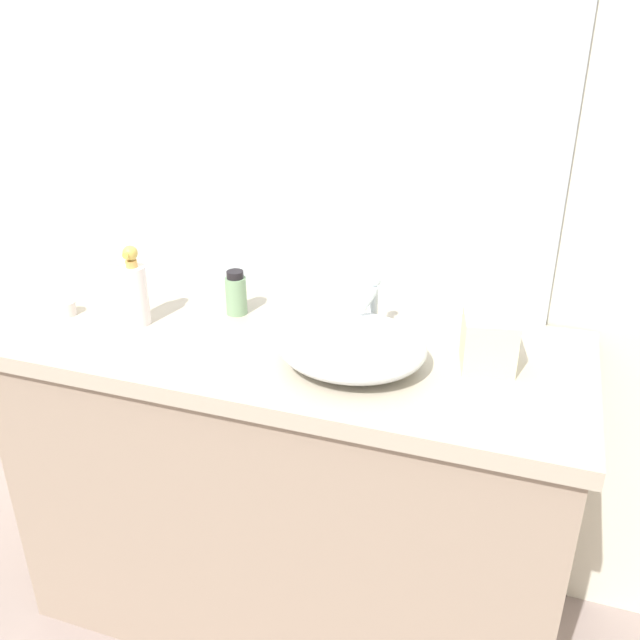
{
  "coord_description": "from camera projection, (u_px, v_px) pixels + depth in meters",
  "views": [
    {
      "loc": [
        0.66,
        -1.01,
        1.7
      ],
      "look_at": [
        0.19,
        0.37,
        0.99
      ],
      "focal_mm": 38.49,
      "sensor_mm": 36.0,
      "label": 1
    }
  ],
  "objects": [
    {
      "name": "vanity_counter",
      "position": [
        290.0,
        486.0,
        1.9
      ],
      "size": [
        1.47,
        0.6,
        0.91
      ],
      "color": "gray",
      "rests_on": "ground"
    },
    {
      "name": "tissue_box",
      "position": [
        489.0,
        339.0,
        1.55
      ],
      "size": [
        0.14,
        0.14,
        0.17
      ],
      "color": "beige",
      "rests_on": "vanity_counter"
    },
    {
      "name": "bathroom_wall_rear",
      "position": [
        298.0,
        153.0,
        1.85
      ],
      "size": [
        6.0,
        0.06,
        2.6
      ],
      "primitive_type": "cube",
      "color": "silver",
      "rests_on": "ground"
    },
    {
      "name": "sink_basin",
      "position": [
        352.0,
        346.0,
        1.56
      ],
      "size": [
        0.34,
        0.31,
        0.1
      ],
      "primitive_type": "ellipsoid",
      "color": "silver",
      "rests_on": "vanity_counter"
    },
    {
      "name": "candle_jar",
      "position": [
        67.0,
        308.0,
        1.83
      ],
      "size": [
        0.05,
        0.05,
        0.04
      ],
      "primitive_type": "cylinder",
      "color": "silver",
      "rests_on": "vanity_counter"
    },
    {
      "name": "lotion_bottle",
      "position": [
        236.0,
        293.0,
        1.82
      ],
      "size": [
        0.06,
        0.06,
        0.12
      ],
      "color": "#7CA378",
      "rests_on": "vanity_counter"
    },
    {
      "name": "faucet",
      "position": [
        371.0,
        302.0,
        1.69
      ],
      "size": [
        0.03,
        0.14,
        0.15
      ],
      "color": "silver",
      "rests_on": "vanity_counter"
    },
    {
      "name": "soap_dispenser",
      "position": [
        135.0,
        291.0,
        1.75
      ],
      "size": [
        0.06,
        0.06,
        0.21
      ],
      "color": "white",
      "rests_on": "vanity_counter"
    },
    {
      "name": "wall_mirror_panel",
      "position": [
        326.0,
        55.0,
        1.68
      ],
      "size": [
        1.21,
        0.01,
        1.28
      ],
      "primitive_type": "cube",
      "color": "#B2BCC6",
      "rests_on": "vanity_counter"
    }
  ]
}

